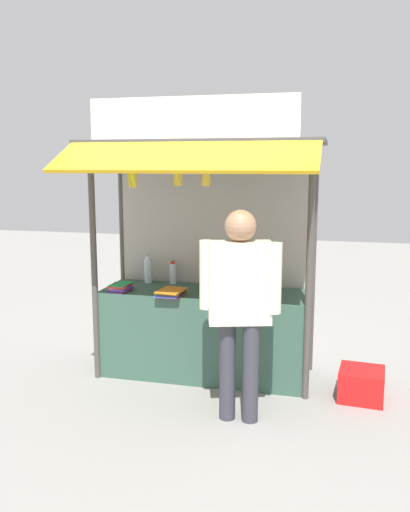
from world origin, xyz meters
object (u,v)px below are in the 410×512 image
object	(u,v)px
water_bottle_left	(173,273)
magazine_stack_back_right	(171,293)
magazine_stack_rear_center	(120,287)
plastic_crate	(361,384)
vendor_person	(240,297)
water_bottle_back_left	(218,277)
water_bottle_front_left	(256,278)
banana_bunch_inner_right	(178,177)
banana_bunch_inner_left	(132,179)
banana_bunch_leftmost	(206,179)
water_bottle_center	(148,270)

from	to	relation	value
water_bottle_left	magazine_stack_back_right	distance (m)	0.53
magazine_stack_rear_center	plastic_crate	size ratio (longest dim) A/B	0.69
vendor_person	magazine_stack_rear_center	bearing A→B (deg)	135.83
water_bottle_back_left	water_bottle_front_left	world-z (taller)	water_bottle_back_left
magazine_stack_rear_center	banana_bunch_inner_right	size ratio (longest dim) A/B	0.97
water_bottle_front_left	banana_bunch_inner_left	world-z (taller)	banana_bunch_inner_left
magazine_stack_back_right	banana_bunch_leftmost	bearing A→B (deg)	-24.74
magazine_stack_back_right	banana_bunch_inner_left	world-z (taller)	banana_bunch_inner_left
banana_bunch_inner_left	magazine_stack_back_right	bearing A→B (deg)	32.06
banana_bunch_inner_right	vendor_person	bearing A→B (deg)	-35.13
magazine_stack_back_right	vendor_person	distance (m)	1.01
magazine_stack_back_right	vendor_person	size ratio (longest dim) A/B	0.18
water_bottle_front_left	magazine_stack_rear_center	bearing A→B (deg)	-163.30
magazine_stack_rear_center	vendor_person	distance (m)	1.49
water_bottle_center	plastic_crate	xyz separation A→B (m)	(2.18, -0.46, -0.85)
vendor_person	banana_bunch_leftmost	bearing A→B (deg)	114.02
water_bottle_front_left	water_bottle_left	world-z (taller)	water_bottle_front_left
banana_bunch_leftmost	water_bottle_center	bearing A→B (deg)	139.82
banana_bunch_inner_left	plastic_crate	size ratio (longest dim) A/B	0.76
water_bottle_back_left	water_bottle_left	distance (m)	0.58
water_bottle_back_left	plastic_crate	world-z (taller)	water_bottle_back_left
water_bottle_front_left	plastic_crate	bearing A→B (deg)	-21.71
vendor_person	plastic_crate	world-z (taller)	vendor_person
water_bottle_front_left	water_bottle_center	bearing A→B (deg)	177.56
water_bottle_back_left	magazine_stack_back_right	bearing A→B (deg)	-145.82
banana_bunch_inner_left	banana_bunch_inner_right	distance (m)	0.43
water_bottle_back_left	water_bottle_left	bearing A→B (deg)	156.44
water_bottle_center	banana_bunch_inner_right	xyz separation A→B (m)	(0.54, -0.67, 0.99)
banana_bunch_inner_left	vendor_person	xyz separation A→B (m)	(1.06, -0.45, -0.90)
banana_bunch_inner_left	plastic_crate	distance (m)	2.76
magazine_stack_back_right	banana_bunch_inner_right	bearing A→B (deg)	-52.74
banana_bunch_inner_left	banana_bunch_inner_right	size ratio (longest dim) A/B	1.07
vendor_person	plastic_crate	distance (m)	1.50
water_bottle_front_left	vendor_person	bearing A→B (deg)	-88.51
water_bottle_center	magazine_stack_rear_center	distance (m)	0.46
water_bottle_center	magazine_stack_rear_center	size ratio (longest dim) A/B	1.03
water_bottle_back_left	banana_bunch_inner_left	bearing A→B (deg)	-146.70
plastic_crate	water_bottle_front_left	bearing A→B (deg)	158.29
banana_bunch_inner_right	water_bottle_back_left	bearing A→B (deg)	59.67
banana_bunch_leftmost	banana_bunch_inner_right	bearing A→B (deg)	179.89
banana_bunch_inner_left	vendor_person	world-z (taller)	banana_bunch_inner_left
magazine_stack_rear_center	plastic_crate	xyz separation A→B (m)	(2.31, -0.02, -0.76)
magazine_stack_back_right	plastic_crate	world-z (taller)	magazine_stack_back_right
water_bottle_left	magazine_stack_back_right	bearing A→B (deg)	-74.99
magazine_stack_back_right	banana_bunch_inner_left	bearing A→B (deg)	-147.94
water_bottle_center	banana_bunch_inner_left	size ratio (longest dim) A/B	0.94
magazine_stack_back_right	banana_bunch_leftmost	distance (m)	1.16
vendor_person	water_bottle_left	bearing A→B (deg)	112.12
banana_bunch_leftmost	water_bottle_left	bearing A→B (deg)	127.49
magazine_stack_back_right	water_bottle_left	bearing A→B (deg)	105.01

